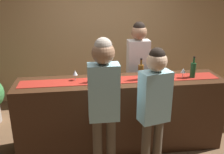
{
  "coord_description": "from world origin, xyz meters",
  "views": [
    {
      "loc": [
        -0.57,
        -3.2,
        2.22
      ],
      "look_at": [
        -0.12,
        0.0,
        1.08
      ],
      "focal_mm": 40.74,
      "sensor_mm": 36.0,
      "label": 1
    }
  ],
  "objects": [
    {
      "name": "wine_bottle_amber",
      "position": [
        0.27,
        -0.02,
        1.14
      ],
      "size": [
        0.07,
        0.07,
        0.3
      ],
      "color": "brown",
      "rests_on": "bar_counter"
    },
    {
      "name": "bar_counter",
      "position": [
        0.0,
        0.0,
        0.52
      ],
      "size": [
        2.85,
        0.6,
        1.03
      ],
      "primitive_type": "cube",
      "color": "#3D2314",
      "rests_on": "ground"
    },
    {
      "name": "wine_glass_far_end",
      "position": [
        -0.62,
        0.07,
        1.14
      ],
      "size": [
        0.07,
        0.07,
        0.14
      ],
      "color": "silver",
      "rests_on": "bar_counter"
    },
    {
      "name": "back_wall",
      "position": [
        0.0,
        1.9,
        1.45
      ],
      "size": [
        6.0,
        0.12,
        2.9
      ],
      "primitive_type": "cube",
      "color": "tan",
      "rests_on": "ground"
    },
    {
      "name": "ground_plane",
      "position": [
        0.0,
        0.0,
        0.0
      ],
      "size": [
        10.0,
        10.0,
        0.0
      ],
      "primitive_type": "plane",
      "color": "brown"
    },
    {
      "name": "customer_browsing",
      "position": [
        -0.31,
        -0.65,
        1.09
      ],
      "size": [
        0.34,
        0.24,
        1.75
      ],
      "rotation": [
        0.0,
        0.0,
        -0.01
      ],
      "color": "brown",
      "rests_on": "ground"
    },
    {
      "name": "wine_bottle_clear",
      "position": [
        -0.34,
        -0.03,
        1.14
      ],
      "size": [
        0.07,
        0.07,
        0.3
      ],
      "color": "#B2C6C1",
      "rests_on": "bar_counter"
    },
    {
      "name": "wine_glass_mid_counter",
      "position": [
        0.86,
        -0.04,
        1.14
      ],
      "size": [
        0.07,
        0.07,
        0.14
      ],
      "color": "silver",
      "rests_on": "bar_counter"
    },
    {
      "name": "customer_sipping",
      "position": [
        0.27,
        -0.67,
        1.0
      ],
      "size": [
        0.38,
        0.27,
        1.63
      ],
      "rotation": [
        0.0,
        0.0,
        0.24
      ],
      "color": "brown",
      "rests_on": "ground"
    },
    {
      "name": "counter_runner_cloth",
      "position": [
        0.0,
        0.0,
        1.03
      ],
      "size": [
        2.71,
        0.28,
        0.01
      ],
      "primitive_type": "cube",
      "color": "maroon",
      "rests_on": "bar_counter"
    },
    {
      "name": "wine_bottle_green",
      "position": [
        1.01,
        -0.03,
        1.14
      ],
      "size": [
        0.07,
        0.07,
        0.3
      ],
      "color": "#194723",
      "rests_on": "bar_counter"
    },
    {
      "name": "bartender",
      "position": [
        0.37,
        0.58,
        1.08
      ],
      "size": [
        0.34,
        0.24,
        1.74
      ],
      "rotation": [
        0.0,
        0.0,
        3.15
      ],
      "color": "#26262B",
      "rests_on": "ground"
    },
    {
      "name": "wine_glass_near_customer",
      "position": [
        -0.17,
        -0.1,
        1.14
      ],
      "size": [
        0.07,
        0.07,
        0.14
      ],
      "color": "silver",
      "rests_on": "bar_counter"
    }
  ]
}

